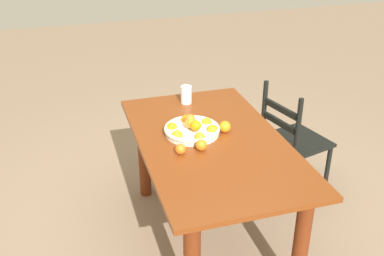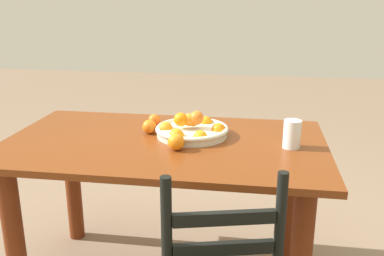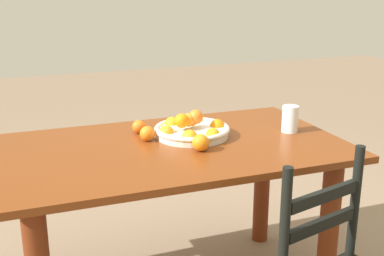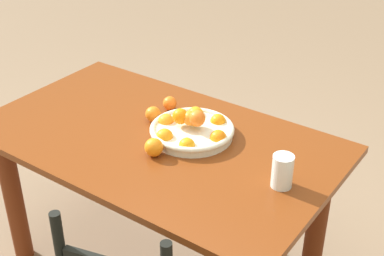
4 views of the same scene
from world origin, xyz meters
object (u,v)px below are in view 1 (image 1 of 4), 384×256
Objects in this scene: orange_loose_0 at (225,127)px; dining_table at (211,162)px; orange_loose_2 at (181,149)px; orange_loose_1 at (201,145)px; fruit_bowl at (192,129)px; chair_near_window at (292,142)px; drinking_glass at (186,95)px.

dining_table is at bearing -54.96° from orange_loose_0.
orange_loose_1 is at bearing 92.78° from orange_loose_2.
orange_loose_1 is at bearing -50.62° from orange_loose_0.
fruit_bowl is at bearing -100.03° from orange_loose_0.
fruit_bowl is (0.26, -0.87, 0.37)m from chair_near_window.
fruit_bowl is 0.21m from orange_loose_0.
drinking_glass is at bearing 161.21° from orange_loose_2.
fruit_bowl reaches higher than orange_loose_1.
drinking_glass reaches higher than chair_near_window.
orange_loose_1 is (0.18, -0.21, -0.00)m from orange_loose_0.
orange_loose_1 is at bearing -46.13° from dining_table.
orange_loose_0 is at bearing 79.97° from fruit_bowl.
drinking_glass is (-0.68, 0.10, 0.03)m from orange_loose_1.
orange_loose_1 is 0.69m from drinking_glass.
dining_table is 0.31m from orange_loose_2.
chair_near_window is 6.93× the size of drinking_glass.
chair_near_window is at bearing 115.49° from dining_table.
fruit_bowl is at bearing 92.04° from chair_near_window.
fruit_bowl reaches higher than orange_loose_2.
fruit_bowl is 2.78× the size of drinking_glass.
dining_table is at bearing -0.64° from drinking_glass.
orange_loose_1 is 1.09× the size of orange_loose_2.
drinking_glass reaches higher than dining_table.
dining_table is at bearing 37.64° from fruit_bowl.
orange_loose_2 is 0.72m from drinking_glass.
fruit_bowl is 0.21m from orange_loose_1.
dining_table is 0.24m from fruit_bowl.
orange_loose_0 is 0.39m from orange_loose_2.
orange_loose_2 is at bearing -87.22° from orange_loose_1.
orange_loose_0 is 1.09× the size of orange_loose_1.
chair_near_window is 12.87× the size of orange_loose_1.
chair_near_window is at bearing 117.96° from orange_loose_1.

